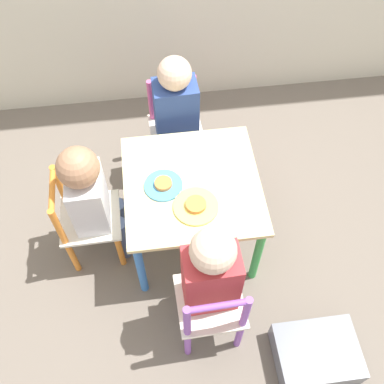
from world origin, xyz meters
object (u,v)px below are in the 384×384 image
kids_table (192,192)px  storage_bin (316,354)px  chair_orange (86,220)px  plate_front (196,206)px  plate_left (163,185)px  child_back (177,113)px  child_left (92,196)px  chair_pink (176,129)px  child_front (210,274)px  chair_purple (211,308)px

kids_table → storage_bin: 0.84m
chair_orange → plate_front: size_ratio=2.83×
chair_orange → plate_left: 0.41m
chair_orange → child_back: bearing=-48.2°
child_back → storage_bin: (0.45, -1.06, -0.37)m
child_back → storage_bin: bearing=-69.8°
chair_orange → child_left: (0.06, 0.00, 0.18)m
plate_front → plate_left: bearing=135.0°
chair_orange → chair_pink: same height
chair_orange → chair_pink: 0.66m
child_left → child_front: child_front is taller
plate_left → child_back: bearing=76.5°
plate_front → kids_table: bearing=90.0°
chair_purple → child_back: child_back is taller
chair_orange → plate_left: bearing=-89.7°
chair_pink → chair_orange: bearing=-135.9°
child_left → storage_bin: child_left is taller
kids_table → storage_bin: (0.43, -0.65, -0.31)m
plate_left → chair_purple: bearing=-74.3°
chair_pink → storage_bin: chair_pink is taller
plate_front → storage_bin: bearing=-51.0°
plate_left → child_front: bearing=-72.4°
chair_pink → plate_front: bearing=-90.5°
child_left → chair_purple: bearing=-138.5°
child_left → child_back: 0.57m
kids_table → child_front: size_ratio=0.76×
plate_front → chair_pink: bearing=92.2°
plate_left → kids_table: bearing=-0.0°
kids_table → plate_front: bearing=-90.0°
kids_table → chair_orange: 0.49m
chair_purple → chair_orange: bearing=-45.4°
chair_pink → storage_bin: 1.23m
chair_pink → plate_front: size_ratio=2.83×
chair_purple → plate_front: 0.41m
chair_pink → storage_bin: bearing=-70.8°
kids_table → child_left: size_ratio=0.80×
chair_orange → storage_bin: (0.91, -0.64, -0.19)m
child_back → plate_front: (0.02, -0.53, 0.02)m
plate_left → chair_orange: bearing=-178.9°
storage_bin → chair_pink: bearing=112.0°
kids_table → plate_left: (-0.12, 0.00, 0.07)m
child_front → storage_bin: size_ratio=2.23×
child_front → child_left: bearing=-45.5°
chair_purple → plate_left: chair_purple is taller
kids_table → plate_left: plate_left is taller
chair_pink → child_back: (0.00, -0.06, 0.18)m
kids_table → storage_bin: kids_table is taller
child_left → chair_orange: bearing=90.0°
child_front → plate_front: (-0.01, 0.29, 0.01)m
chair_orange → child_back: (0.45, 0.42, 0.18)m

